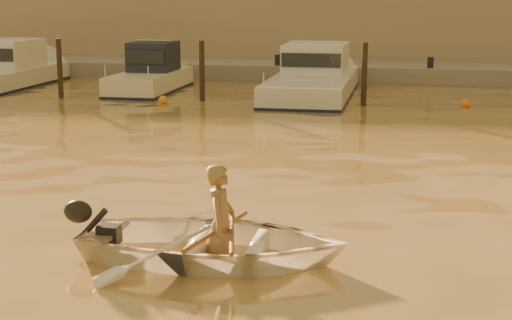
% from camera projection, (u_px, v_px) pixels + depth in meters
% --- Properties ---
extents(ground_plane, '(160.00, 160.00, 0.00)m').
position_uv_depth(ground_plane, '(324.00, 235.00, 11.67)').
color(ground_plane, olive).
rests_on(ground_plane, ground).
extents(dinghy, '(3.63, 2.61, 0.75)m').
position_uv_depth(dinghy, '(214.00, 242.00, 10.52)').
color(dinghy, white).
rests_on(dinghy, ground_plane).
extents(person, '(0.39, 0.60, 1.63)m').
position_uv_depth(person, '(221.00, 224.00, 10.44)').
color(person, olive).
rests_on(person, dinghy).
extents(outboard_motor, '(0.90, 0.41, 0.70)m').
position_uv_depth(outboard_motor, '(108.00, 234.00, 10.78)').
color(outboard_motor, black).
rests_on(outboard_motor, dinghy).
extents(oar_port, '(0.51, 2.06, 0.13)m').
position_uv_depth(oar_port, '(232.00, 231.00, 10.44)').
color(oar_port, olive).
rests_on(oar_port, dinghy).
extents(oar_starboard, '(0.41, 2.08, 0.13)m').
position_uv_depth(oar_starboard, '(217.00, 231.00, 10.47)').
color(oar_starboard, brown).
rests_on(oar_starboard, dinghy).
extents(moored_boat_1, '(1.89, 5.75, 1.75)m').
position_uv_depth(moored_boat_1, '(150.00, 74.00, 28.39)').
color(moored_boat_1, beige).
rests_on(moored_boat_1, ground_plane).
extents(moored_boat_2, '(2.65, 8.76, 1.75)m').
position_uv_depth(moored_boat_2, '(313.00, 77.00, 27.28)').
color(moored_boat_2, silver).
rests_on(moored_boat_2, ground_plane).
extents(piling_0, '(0.18, 0.18, 2.20)m').
position_uv_depth(piling_0, '(60.00, 71.00, 26.67)').
color(piling_0, '#2D2319').
rests_on(piling_0, ground_plane).
extents(piling_1, '(0.18, 0.18, 2.20)m').
position_uv_depth(piling_1, '(202.00, 74.00, 25.74)').
color(piling_1, '#2D2319').
rests_on(piling_1, ground_plane).
extents(piling_2, '(0.18, 0.18, 2.20)m').
position_uv_depth(piling_2, '(364.00, 77.00, 24.76)').
color(piling_2, '#2D2319').
rests_on(piling_2, ground_plane).
extents(fender_b, '(0.30, 0.30, 0.30)m').
position_uv_depth(fender_b, '(163.00, 100.00, 25.39)').
color(fender_b, orange).
rests_on(fender_b, ground_plane).
extents(fender_c, '(0.30, 0.30, 0.30)m').
position_uv_depth(fender_c, '(274.00, 103.00, 24.84)').
color(fender_c, silver).
rests_on(fender_c, ground_plane).
extents(fender_d, '(0.30, 0.30, 0.30)m').
position_uv_depth(fender_d, '(466.00, 104.00, 24.61)').
color(fender_d, orange).
rests_on(fender_d, ground_plane).
extents(quay, '(52.00, 4.00, 1.00)m').
position_uv_depth(quay, '(379.00, 76.00, 32.27)').
color(quay, gray).
rests_on(quay, ground_plane).
extents(waterfront_building, '(46.00, 7.00, 4.80)m').
position_uv_depth(waterfront_building, '(385.00, 16.00, 37.08)').
color(waterfront_building, '#9E8466').
rests_on(waterfront_building, quay).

